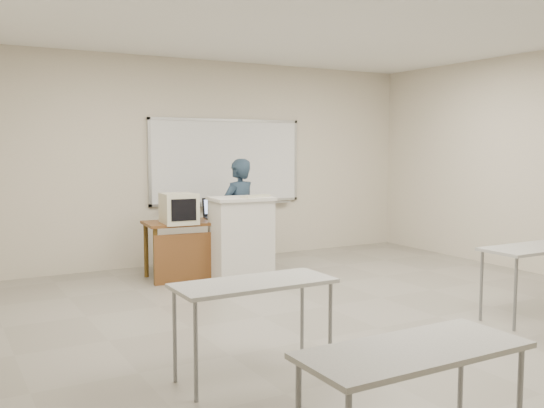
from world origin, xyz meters
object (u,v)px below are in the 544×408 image
laptop (216,213)px  crt_monitor (179,208)px  presenter (239,215)px  podium (241,239)px  mouse (230,217)px  whiteboard (227,163)px  keyboard (256,196)px  instructor_desk (197,239)px

laptop → crt_monitor: bearing=-145.1°
crt_monitor → presenter: presenter is taller
podium → mouse: podium is taller
whiteboard → presenter: whiteboard is taller
podium → presenter: size_ratio=0.69×
laptop → presenter: 0.31m
keyboard → mouse: bearing=78.5°
whiteboard → laptop: (-0.56, -0.82, -0.67)m
keyboard → presenter: size_ratio=0.27×
podium → crt_monitor: bearing=157.9°
instructor_desk → crt_monitor: (-0.25, -0.02, 0.42)m
mouse → keyboard: (0.06, -0.66, 0.32)m
mouse → presenter: 0.13m
laptop → presenter: presenter is taller
instructor_desk → podium: podium is taller
whiteboard → presenter: size_ratio=1.59×
podium → presenter: bearing=72.0°
instructor_desk → keyboard: (0.61, -0.50, 0.57)m
instructor_desk → crt_monitor: size_ratio=2.71×
whiteboard → instructor_desk: size_ratio=1.95×
keyboard → instructor_desk: bearing=124.1°
whiteboard → mouse: 1.24m
whiteboard → keyboard: bearing=-102.4°
mouse → presenter: (0.13, -0.02, 0.01)m
keyboard → podium: bearing=124.9°
keyboard → presenter: (0.07, 0.64, -0.31)m
laptop → keyboard: size_ratio=0.86×
podium → laptop: bearing=100.1°
presenter → keyboard: bearing=65.4°
podium → presenter: presenter is taller
mouse → keyboard: 0.74m
laptop → mouse: (0.15, -0.11, -0.04)m
podium → laptop: size_ratio=2.99×
mouse → keyboard: bearing=-69.0°
crt_monitor → keyboard: size_ratio=1.11×
crt_monitor → instructor_desk: bearing=8.2°
podium → whiteboard: bearing=76.3°
whiteboard → crt_monitor: size_ratio=5.30×
crt_monitor → keyboard: 1.00m
crt_monitor → laptop: (0.65, 0.28, -0.13)m
mouse → keyboard: size_ratio=0.21×
whiteboard → laptop: 1.20m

